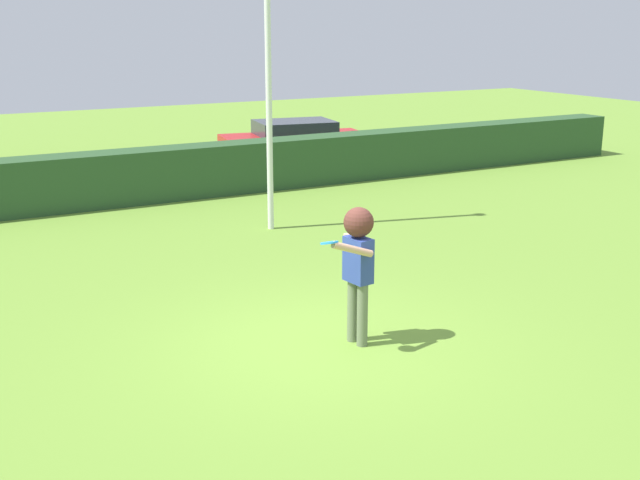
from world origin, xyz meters
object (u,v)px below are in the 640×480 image
Objects in this scene: frisbee at (329,243)px; parked_car_red at (295,140)px; person at (358,255)px; lamppost at (268,43)px.

parked_car_red is (6.04, 12.70, -0.80)m from frisbee.
person reaches higher than parked_car_red.
person is 0.66m from frisbee.
person is at bearing 22.90° from frisbee.
person is 0.27× the size of lamppost.
frisbee is 0.03× the size of lamppost.
frisbee is 6.85m from lamppost.
parked_car_red is at bearing 59.20° from lamppost.
person is at bearing -113.80° from parked_car_red.
frisbee is 14.09m from parked_car_red.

